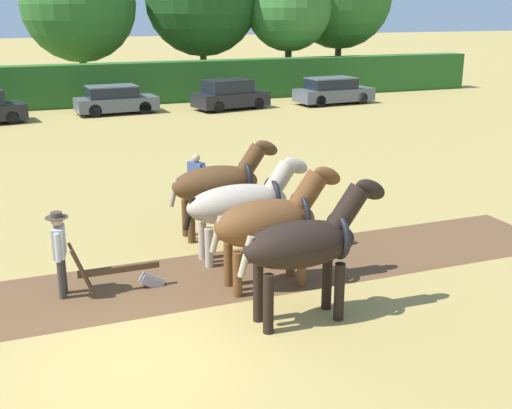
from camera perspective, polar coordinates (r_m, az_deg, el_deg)
name	(u,v)px	position (r m, az deg, el deg)	size (l,w,h in m)	color
ground_plane	(134,364)	(10.26, -10.77, -13.78)	(240.00, 240.00, 0.00)	#A88E4C
plowed_furrow_strip	(101,294)	(12.68, -13.65, -7.70)	(20.43, 2.60, 0.01)	brown
hedgerow	(34,87)	(36.92, -19.13, 9.81)	(55.04, 1.35, 2.30)	#286023
tree_center_left	(79,5)	(41.59, -15.50, 16.76)	(6.82, 6.82, 8.85)	#423323
tree_center_right	(289,8)	(43.09, 2.95, 17.04)	(5.48, 5.48, 7.98)	#423323
draft_horse_lead_left	(307,244)	(10.87, 4.51, -3.50)	(2.77, 0.85, 2.50)	black
draft_horse_lead_right	(271,222)	(12.24, 1.33, -1.56)	(2.75, 0.97, 2.37)	brown
draft_horse_trail_left	(243,203)	(13.64, -1.18, 0.10)	(2.89, 0.89, 2.23)	#B2A38E
draft_horse_trail_right	(220,183)	(15.05, -3.21, 1.89)	(2.76, 0.90, 2.31)	#513319
plow	(127,274)	(12.61, -11.44, -6.09)	(1.75, 0.46, 1.13)	#4C331E
farmer_at_plow	(59,248)	(12.41, -17.07, -3.71)	(0.42, 0.64, 1.66)	#38332D
farmer_beside_team	(197,179)	(16.99, -5.30, 2.29)	(0.41, 0.56, 1.57)	#28334C
parked_car_center_left	(115,100)	(34.10, -12.42, 9.05)	(4.21, 2.02, 1.45)	#565B66
parked_car_center	(230,95)	(34.90, -2.35, 9.69)	(4.27, 2.56, 1.58)	black
parked_car_center_right	(333,91)	(37.08, 6.85, 9.97)	(4.56, 2.11, 1.49)	#565B66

